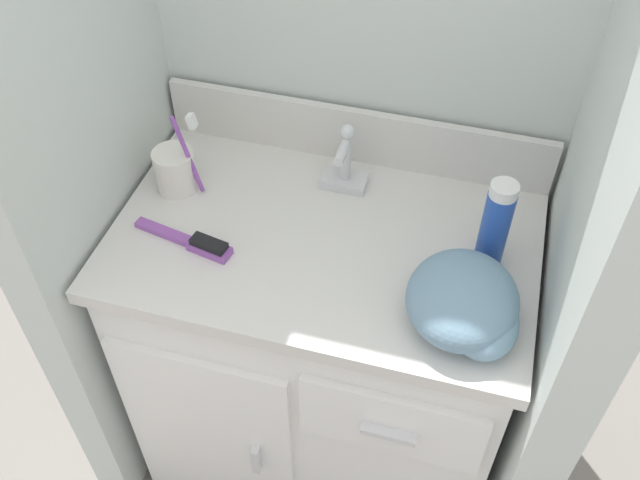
# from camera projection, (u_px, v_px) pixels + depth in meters

# --- Properties ---
(ground_plane) EXTENTS (6.00, 6.00, 0.00)m
(ground_plane) POSITION_uv_depth(u_px,v_px,m) (323.00, 438.00, 1.88)
(ground_plane) COLOR slate
(wall_left) EXTENTS (0.08, 0.58, 2.20)m
(wall_left) POSITION_uv_depth(u_px,v_px,m) (63.00, 44.00, 1.17)
(wall_left) COLOR silver
(wall_left) RESTS_ON ground_plane
(wall_right) EXTENTS (0.08, 0.58, 2.20)m
(wall_right) POSITION_uv_depth(u_px,v_px,m) (630.00, 136.00, 1.01)
(wall_right) COLOR silver
(wall_right) RESTS_ON ground_plane
(vanity) EXTENTS (0.80, 0.52, 0.76)m
(vanity) POSITION_uv_depth(u_px,v_px,m) (322.00, 352.00, 1.59)
(vanity) COLOR white
(vanity) RESTS_ON ground_plane
(backsplash) EXTENTS (0.80, 0.02, 0.12)m
(backsplash) POSITION_uv_depth(u_px,v_px,m) (355.00, 135.00, 1.45)
(backsplash) COLOR silver
(backsplash) RESTS_ON vanity
(sink_faucet) EXTENTS (0.09, 0.09, 0.14)m
(sink_faucet) POSITION_uv_depth(u_px,v_px,m) (345.00, 167.00, 1.40)
(sink_faucet) COLOR silver
(sink_faucet) RESTS_ON vanity
(toothbrush_cup) EXTENTS (0.10, 0.08, 0.19)m
(toothbrush_cup) POSITION_uv_depth(u_px,v_px,m) (176.00, 169.00, 1.40)
(toothbrush_cup) COLOR white
(toothbrush_cup) RESTS_ON vanity
(shaving_cream_can) EXTENTS (0.05, 0.05, 0.19)m
(shaving_cream_can) POSITION_uv_depth(u_px,v_px,m) (495.00, 226.00, 1.23)
(shaving_cream_can) COLOR #234CB2
(shaving_cream_can) RESTS_ON vanity
(hairbrush) EXTENTS (0.20, 0.07, 0.03)m
(hairbrush) POSITION_uv_depth(u_px,v_px,m) (195.00, 242.00, 1.31)
(hairbrush) COLOR purple
(hairbrush) RESTS_ON vanity
(hand_towel) EXTENTS (0.19, 0.21, 0.10)m
(hand_towel) POSITION_uv_depth(u_px,v_px,m) (467.00, 304.00, 1.16)
(hand_towel) COLOR #6B8EA8
(hand_towel) RESTS_ON vanity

